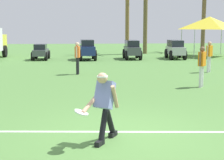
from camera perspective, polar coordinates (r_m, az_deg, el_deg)
The scene contains 15 objects.
ground_plane at distance 7.50m, azimuth 2.12°, elevation -9.02°, with size 80.00×80.00×0.00m, color #50803D.
field_line_paint at distance 7.66m, azimuth 1.97°, elevation -8.60°, with size 22.27×0.11×0.01m, color white.
frisbee_thrower at distance 6.81m, azimuth -1.23°, elevation -3.88°, with size 0.77×0.91×1.42m.
frisbee_in_flight at distance 6.42m, azimuth -5.11°, elevation -5.39°, with size 0.31×0.32×0.11m.
teammate_near_sideline at distance 13.49m, azimuth 14.72°, elevation 2.78°, with size 0.37×0.43×1.56m.
teammate_midfield at distance 18.05m, azimuth 15.87°, elevation 4.20°, with size 0.40×0.40×1.56m.
teammate_deep at distance 16.72m, azimuth -5.76°, elevation 4.14°, with size 0.26×0.50×1.56m.
parked_car_slot_a at distance 24.71m, azimuth -11.76°, elevation 4.64°, with size 1.10×2.21×1.10m.
parked_car_slot_b at distance 24.17m, azimuth -4.15°, elevation 5.14°, with size 1.29×2.40×1.40m.
parked_car_slot_c at distance 24.73m, azimuth 3.34°, elevation 5.18°, with size 1.16×2.41×1.34m.
parked_car_slot_d at distance 25.31m, azimuth 10.49°, elevation 5.13°, with size 1.22×2.43×1.34m.
palm_tree_far_left at distance 28.87m, azimuth 2.52°, elevation 11.61°, with size 3.72×3.23×5.89m.
palm_tree_left_of_centre at distance 29.79m, azimuth 5.59°, elevation 12.03°, with size 2.80×3.03×7.01m.
palm_tree_right_of_centre at distance 32.78m, azimuth 15.03°, elevation 11.02°, with size 3.66×3.41×6.25m.
event_tent at distance 27.96m, azimuth 15.90°, elevation 9.11°, with size 3.55×3.55×3.08m.
Camera 1 is at (-0.85, -7.08, 2.30)m, focal length 55.00 mm.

